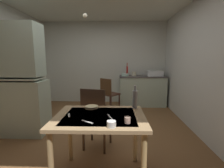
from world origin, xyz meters
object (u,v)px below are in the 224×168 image
Objects in this scene: hand_pump at (127,70)px; dining_table at (100,125)px; hutch_cabinet at (18,84)px; chair_far_side at (96,118)px; mug_dark at (111,124)px; chair_by_counter at (109,93)px; serving_bowl_wide at (92,107)px; mixing_bowl_counter at (125,75)px; sink_basin at (155,73)px; glass_bottle at (135,99)px.

hand_pump is 0.38× the size of dining_table.
hutch_cabinet is 2.95m from hand_pump.
chair_far_side is 1.01m from mug_dark.
chair_by_counter reaches higher than serving_bowl_wide.
hand_pump is 0.40× the size of chair_far_side.
hutch_cabinet is 9.70× the size of mixing_bowl_counter.
sink_basin is 0.49× the size of chair_by_counter.
chair_far_side is at bearing -93.02° from chair_by_counter.
glass_bottle is at bearing -89.69° from mixing_bowl_counter.
chair_far_side is at bearing 106.90° from mug_dark.
hand_pump reaches higher than mug_dark.
hutch_cabinet is at bearing -145.64° from sink_basin.
hutch_cabinet is 2.07× the size of chair_far_side.
sink_basin reaches higher than chair_by_counter.
sink_basin is 3.22m from serving_bowl_wide.
hutch_cabinet is at bearing 145.38° from dining_table.
mug_dark is at bearing -94.45° from mixing_bowl_counter.
glass_bottle is at bearing -30.04° from chair_far_side.
sink_basin reaches higher than dining_table.
dining_table is 2.48m from chair_by_counter.
hutch_cabinet is at bearing 161.17° from chair_far_side.
chair_by_counter reaches higher than dining_table.
glass_bottle is at bearing -91.04° from hand_pump.
chair_by_counter is at bearing 39.99° from hutch_cabinet.
sink_basin is 2.98m from glass_bottle.
mixing_bowl_counter is at bearing 85.55° from mug_dark.
sink_basin is 2.68× the size of serving_bowl_wide.
mixing_bowl_counter is at bearing 90.31° from glass_bottle.
mixing_bowl_counter is 2.57m from chair_far_side.
serving_bowl_wide is at bearing -116.57° from sink_basin.
hutch_cabinet is 1.74m from serving_bowl_wide.
chair_by_counter is 2.98× the size of glass_bottle.
dining_table is at bearing -97.54° from mixing_bowl_counter.
sink_basin is 0.45× the size of chair_far_side.
chair_far_side reaches higher than mug_dark.
sink_basin is at bearing 34.36° from hutch_cabinet.
chair_far_side is at bearing 149.96° from glass_bottle.
serving_bowl_wide is 1.88× the size of mug_dark.
sink_basin reaches higher than mug_dark.
mixing_bowl_counter is 3.13m from dining_table.
chair_far_side is at bearing 89.95° from serving_bowl_wide.
mug_dark is at bearing -73.10° from chair_far_side.
hutch_cabinet reaches higher than mixing_bowl_counter.
sink_basin is at bearing 63.43° from serving_bowl_wide.
hutch_cabinet reaches higher than chair_far_side.
dining_table is 0.37m from mug_dark.
serving_bowl_wide is at bearing -29.94° from hutch_cabinet.
sink_basin is 1.45× the size of glass_bottle.
sink_basin is 2.10× the size of mixing_bowl_counter.
hand_pump is at bearing 84.57° from mug_dark.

